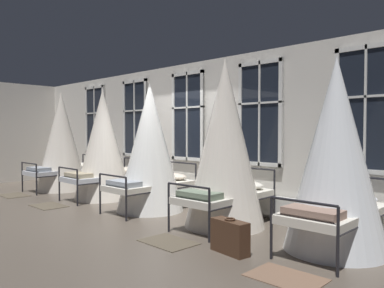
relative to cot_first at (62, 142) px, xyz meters
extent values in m
plane|color=brown|center=(3.86, -0.24, -1.31)|extent=(24.03, 24.03, 0.00)
cube|color=silver|center=(3.86, 1.14, 0.26)|extent=(13.01, 0.10, 3.13)
cube|color=black|center=(0.03, 1.03, 0.64)|extent=(0.96, 0.02, 1.97)
cube|color=silver|center=(0.03, 1.03, -0.31)|extent=(0.96, 0.06, 0.07)
cube|color=silver|center=(0.03, 1.03, 1.59)|extent=(0.96, 0.06, 0.07)
cube|color=silver|center=(-0.42, 1.03, 0.64)|extent=(0.07, 0.06, 1.97)
cube|color=silver|center=(0.47, 1.03, 0.64)|extent=(0.07, 0.06, 1.97)
cube|color=silver|center=(0.03, 1.03, 0.64)|extent=(0.04, 0.06, 1.97)
cube|color=silver|center=(0.03, 1.03, 0.84)|extent=(0.96, 0.06, 0.04)
cube|color=black|center=(1.94, 1.03, 0.64)|extent=(0.96, 0.02, 1.97)
cube|color=silver|center=(1.94, 1.03, -0.31)|extent=(0.96, 0.06, 0.07)
cube|color=silver|center=(1.94, 1.03, 1.59)|extent=(0.96, 0.06, 0.07)
cube|color=silver|center=(1.50, 1.03, 0.64)|extent=(0.07, 0.06, 1.97)
cube|color=silver|center=(2.39, 1.03, 0.64)|extent=(0.07, 0.06, 1.97)
cube|color=silver|center=(1.94, 1.03, 0.64)|extent=(0.04, 0.06, 1.97)
cube|color=silver|center=(1.94, 1.03, 0.84)|extent=(0.96, 0.06, 0.04)
cube|color=black|center=(3.86, 1.03, 0.64)|extent=(0.96, 0.02, 1.97)
cube|color=silver|center=(3.86, 1.03, -0.31)|extent=(0.96, 0.06, 0.07)
cube|color=silver|center=(3.86, 1.03, 1.59)|extent=(0.96, 0.06, 0.07)
cube|color=silver|center=(3.41, 1.03, 0.64)|extent=(0.07, 0.06, 1.97)
cube|color=silver|center=(4.30, 1.03, 0.64)|extent=(0.07, 0.06, 1.97)
cube|color=silver|center=(3.86, 1.03, 0.64)|extent=(0.04, 0.06, 1.97)
cube|color=silver|center=(3.86, 1.03, 0.84)|extent=(0.96, 0.06, 0.04)
cube|color=black|center=(5.77, 1.03, 0.64)|extent=(0.96, 0.02, 1.97)
cube|color=silver|center=(5.77, 1.03, -0.31)|extent=(0.96, 0.06, 0.07)
cube|color=silver|center=(5.77, 1.03, 1.59)|extent=(0.96, 0.06, 0.07)
cube|color=silver|center=(5.32, 1.03, 0.64)|extent=(0.07, 0.06, 1.97)
cube|color=silver|center=(6.22, 1.03, 0.64)|extent=(0.07, 0.06, 1.97)
cube|color=silver|center=(5.77, 1.03, 0.64)|extent=(0.04, 0.06, 1.97)
cube|color=silver|center=(5.77, 1.03, 0.84)|extent=(0.96, 0.06, 0.04)
cube|color=black|center=(7.69, 1.03, 0.64)|extent=(0.96, 0.02, 1.97)
cube|color=silver|center=(7.69, 1.03, -0.31)|extent=(0.96, 0.06, 0.07)
cube|color=silver|center=(7.69, 1.03, 1.59)|extent=(0.96, 0.06, 0.07)
cube|color=silver|center=(7.24, 1.03, 0.64)|extent=(0.07, 0.06, 1.97)
cube|color=silver|center=(7.69, 1.03, 0.64)|extent=(0.04, 0.06, 1.97)
cube|color=silver|center=(7.69, 1.03, 0.84)|extent=(0.96, 0.06, 0.04)
cube|color=silver|center=(3.86, 1.01, -1.06)|extent=(8.26, 0.10, 0.36)
cylinder|color=black|center=(-0.44, 0.90, -0.85)|extent=(0.04, 0.04, 0.92)
cylinder|color=black|center=(0.41, 0.91, -0.85)|extent=(0.04, 0.04, 0.92)
cylinder|color=black|center=(-0.41, -0.91, -0.91)|extent=(0.04, 0.04, 0.79)
cylinder|color=black|center=(0.44, -0.90, -0.91)|extent=(0.04, 0.04, 0.79)
cylinder|color=black|center=(-0.43, -0.01, -0.85)|extent=(0.05, 1.81, 0.03)
cylinder|color=black|center=(0.43, 0.00, -0.85)|extent=(0.05, 1.81, 0.03)
cylinder|color=black|center=(-0.01, 0.90, -0.39)|extent=(0.85, 0.04, 0.03)
cylinder|color=black|center=(0.01, -0.91, -0.52)|extent=(0.85, 0.04, 0.03)
cube|color=silver|center=(0.00, 0.00, -0.80)|extent=(0.89, 1.84, 0.11)
ellipsoid|color=silver|center=(-0.01, 0.66, -0.67)|extent=(0.66, 0.41, 0.14)
cube|color=#8C939E|center=(0.01, -0.65, -0.69)|extent=(0.70, 0.37, 0.10)
cone|color=silver|center=(0.00, 0.00, 0.04)|extent=(1.37, 1.37, 2.69)
cylinder|color=black|center=(1.58, 0.96, -0.85)|extent=(0.04, 0.04, 0.92)
cylinder|color=black|center=(2.43, 0.94, -0.85)|extent=(0.04, 0.04, 0.92)
cylinder|color=black|center=(1.55, -0.85, -0.91)|extent=(0.04, 0.04, 0.79)
cylinder|color=black|center=(2.40, -0.87, -0.91)|extent=(0.04, 0.04, 0.79)
cylinder|color=black|center=(1.56, 0.05, -0.85)|extent=(0.06, 1.81, 0.03)
cylinder|color=black|center=(2.41, 0.04, -0.85)|extent=(0.06, 1.81, 0.03)
cylinder|color=black|center=(2.00, 0.95, -0.39)|extent=(0.85, 0.05, 0.03)
cylinder|color=black|center=(1.97, -0.86, -0.52)|extent=(0.85, 0.05, 0.03)
cube|color=silver|center=(1.99, 0.04, -0.80)|extent=(0.90, 1.84, 0.11)
ellipsoid|color=beige|center=(2.00, 0.71, -0.67)|extent=(0.66, 0.41, 0.14)
cube|color=tan|center=(1.98, -0.60, -0.69)|extent=(0.70, 0.37, 0.10)
cone|color=silver|center=(1.99, 0.04, 0.01)|extent=(1.37, 1.37, 2.63)
cylinder|color=black|center=(3.43, 0.85, -0.85)|extent=(0.04, 0.04, 0.92)
cylinder|color=black|center=(4.28, 0.85, -0.85)|extent=(0.04, 0.04, 0.92)
cylinder|color=black|center=(3.42, -0.95, -0.91)|extent=(0.04, 0.04, 0.79)
cylinder|color=black|center=(4.27, -0.96, -0.91)|extent=(0.04, 0.04, 0.79)
cylinder|color=black|center=(3.43, -0.05, -0.85)|extent=(0.03, 1.81, 0.03)
cylinder|color=black|center=(4.28, -0.05, -0.85)|extent=(0.03, 1.81, 0.03)
cylinder|color=black|center=(3.85, 0.85, -0.39)|extent=(0.85, 0.03, 0.03)
cylinder|color=black|center=(3.85, -0.95, -0.52)|extent=(0.85, 0.03, 0.03)
cube|color=silver|center=(3.85, -0.05, -0.80)|extent=(0.87, 1.83, 0.11)
ellipsoid|color=beige|center=(3.85, 0.61, -0.67)|extent=(0.65, 0.40, 0.14)
cube|color=#8C939E|center=(3.85, -0.69, -0.69)|extent=(0.70, 0.36, 0.10)
cone|color=white|center=(3.85, -0.05, -0.01)|extent=(1.37, 1.37, 2.59)
cylinder|color=black|center=(5.31, 0.90, -0.85)|extent=(0.04, 0.04, 0.92)
cylinder|color=black|center=(6.16, 0.92, -0.85)|extent=(0.04, 0.04, 0.92)
cylinder|color=black|center=(5.35, -0.91, -0.91)|extent=(0.04, 0.04, 0.79)
cylinder|color=black|center=(6.20, -0.89, -0.91)|extent=(0.04, 0.04, 0.79)
cylinder|color=black|center=(5.33, 0.00, -0.85)|extent=(0.07, 1.81, 0.03)
cylinder|color=black|center=(6.18, 0.02, -0.85)|extent=(0.07, 1.81, 0.03)
cylinder|color=black|center=(5.74, 0.91, -0.39)|extent=(0.85, 0.05, 0.03)
cylinder|color=black|center=(5.77, -0.90, -0.52)|extent=(0.85, 0.05, 0.03)
cube|color=silver|center=(5.76, 0.01, -0.80)|extent=(0.91, 1.85, 0.11)
ellipsoid|color=silver|center=(5.74, 0.67, -0.67)|extent=(0.66, 0.41, 0.14)
cube|color=slate|center=(5.77, -0.64, -0.69)|extent=(0.71, 0.37, 0.10)
cone|color=silver|center=(5.76, 0.01, 0.12)|extent=(1.37, 1.37, 2.86)
cylinder|color=black|center=(7.23, 0.93, -0.85)|extent=(0.04, 0.04, 0.92)
cylinder|color=black|center=(7.23, -0.88, -0.91)|extent=(0.04, 0.04, 0.79)
cylinder|color=black|center=(8.08, -0.88, -0.91)|extent=(0.04, 0.04, 0.79)
cylinder|color=black|center=(7.23, 0.03, -0.85)|extent=(0.03, 1.81, 0.03)
cylinder|color=black|center=(8.08, 0.03, -0.85)|extent=(0.03, 1.81, 0.03)
cylinder|color=black|center=(7.66, 0.93, -0.39)|extent=(0.85, 0.03, 0.03)
cylinder|color=black|center=(7.66, -0.88, -0.52)|extent=(0.85, 0.03, 0.03)
cube|color=silver|center=(7.66, 0.03, -0.80)|extent=(0.87, 1.83, 0.11)
ellipsoid|color=silver|center=(7.66, 0.69, -0.67)|extent=(0.65, 0.40, 0.14)
cube|color=gray|center=(7.66, -0.62, -0.69)|extent=(0.70, 0.36, 0.10)
cone|color=white|center=(7.66, 0.03, 0.01)|extent=(1.37, 1.37, 2.62)
cube|color=brown|center=(0.03, -1.30, -1.30)|extent=(0.81, 0.57, 0.01)
cube|color=brown|center=(1.94, -1.30, -1.30)|extent=(0.80, 0.57, 0.01)
cube|color=brown|center=(5.77, -1.30, -1.30)|extent=(0.82, 0.58, 0.01)
cube|color=brown|center=(7.69, -1.30, -1.30)|extent=(0.80, 0.56, 0.01)
cube|color=#472D1E|center=(6.72, -1.06, -1.09)|extent=(0.58, 0.28, 0.44)
cube|color=tan|center=(6.73, -0.96, -1.09)|extent=(0.50, 0.08, 0.03)
torus|color=#472D1E|center=(6.72, -1.06, -0.85)|extent=(0.16, 0.16, 0.02)
camera|label=1|loc=(9.79, -4.97, 0.31)|focal=35.37mm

